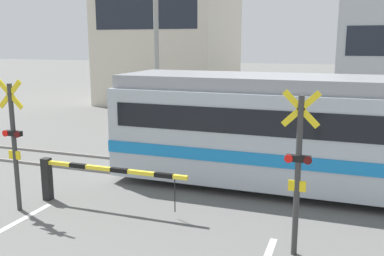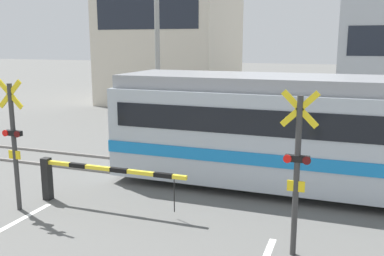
# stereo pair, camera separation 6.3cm
# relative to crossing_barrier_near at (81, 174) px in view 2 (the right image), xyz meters

# --- Properties ---
(rail_track_near) EXTENTS (50.00, 0.10, 0.08)m
(rail_track_near) POSITION_rel_crossing_barrier_near_xyz_m (2.00, 2.46, -0.73)
(rail_track_near) COLOR gray
(rail_track_near) RESTS_ON ground_plane
(rail_track_far) EXTENTS (50.00, 0.10, 0.08)m
(rail_track_far) POSITION_rel_crossing_barrier_near_xyz_m (2.00, 3.89, -0.73)
(rail_track_far) COLOR gray
(rail_track_far) RESTS_ON ground_plane
(crossing_barrier_near) EXTENTS (3.88, 0.20, 1.09)m
(crossing_barrier_near) POSITION_rel_crossing_barrier_near_xyz_m (0.00, 0.00, 0.00)
(crossing_barrier_near) COLOR black
(crossing_barrier_near) RESTS_ON ground_plane
(crossing_barrier_far) EXTENTS (3.88, 0.20, 1.09)m
(crossing_barrier_far) POSITION_rel_crossing_barrier_near_xyz_m (4.01, 6.36, 0.00)
(crossing_barrier_far) COLOR black
(crossing_barrier_far) RESTS_ON ground_plane
(crossing_signal_left) EXTENTS (0.68, 0.15, 3.12)m
(crossing_signal_left) POSITION_rel_crossing_barrier_near_xyz_m (-1.21, -0.81, 0.95)
(crossing_signal_left) COLOR #333333
(crossing_signal_left) RESTS_ON ground_plane
(crossing_signal_right) EXTENTS (0.68, 0.15, 3.12)m
(crossing_signal_right) POSITION_rel_crossing_barrier_near_xyz_m (5.22, -0.81, 0.95)
(crossing_signal_right) COLOR #333333
(crossing_signal_right) RESTS_ON ground_plane
(pedestrian) EXTENTS (0.38, 0.22, 1.68)m
(pedestrian) POSITION_rel_crossing_barrier_near_xyz_m (1.20, 10.02, 0.20)
(pedestrian) COLOR #33384C
(pedestrian) RESTS_ON ground_plane
(building_left_of_street) EXTENTS (7.62, 7.93, 10.34)m
(building_left_of_street) POSITION_rel_crossing_barrier_near_xyz_m (-5.17, 18.30, 4.40)
(building_left_of_street) COLOR beige
(building_left_of_street) RESTS_ON ground_plane
(utility_pole_streetside) EXTENTS (0.22, 0.22, 8.77)m
(utility_pole_streetside) POSITION_rel_crossing_barrier_near_xyz_m (-1.96, 8.86, 3.62)
(utility_pole_streetside) COLOR gray
(utility_pole_streetside) RESTS_ON ground_plane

